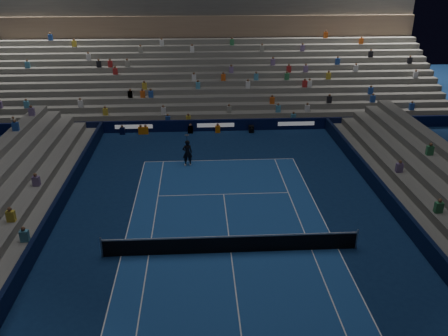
% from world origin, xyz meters
% --- Properties ---
extents(ground, '(90.00, 90.00, 0.00)m').
position_xyz_m(ground, '(0.00, 0.00, 0.00)').
color(ground, '#0C2148').
rests_on(ground, ground).
extents(court_surface, '(10.97, 23.77, 0.01)m').
position_xyz_m(court_surface, '(0.00, 0.00, 0.01)').
color(court_surface, '#19458E').
rests_on(court_surface, ground).
extents(sponsor_barrier_far, '(44.00, 0.25, 1.00)m').
position_xyz_m(sponsor_barrier_far, '(0.00, 18.50, 0.50)').
color(sponsor_barrier_far, black).
rests_on(sponsor_barrier_far, ground).
extents(sponsor_barrier_east, '(0.25, 37.00, 1.00)m').
position_xyz_m(sponsor_barrier_east, '(9.70, 0.00, 0.50)').
color(sponsor_barrier_east, black).
rests_on(sponsor_barrier_east, ground).
extents(sponsor_barrier_west, '(0.25, 37.00, 1.00)m').
position_xyz_m(sponsor_barrier_west, '(-9.70, 0.00, 0.50)').
color(sponsor_barrier_west, black).
rests_on(sponsor_barrier_west, ground).
extents(grandstand_main, '(44.00, 15.20, 11.20)m').
position_xyz_m(grandstand_main, '(0.00, 27.90, 3.38)').
color(grandstand_main, slate).
rests_on(grandstand_main, ground).
extents(tennis_net, '(12.90, 0.10, 1.10)m').
position_xyz_m(tennis_net, '(0.00, 0.00, 0.50)').
color(tennis_net, '#B2B2B7').
rests_on(tennis_net, ground).
extents(tennis_player, '(0.78, 0.59, 1.92)m').
position_xyz_m(tennis_player, '(-2.32, 11.15, 0.96)').
color(tennis_player, black).
rests_on(tennis_player, ground).
extents(broadcast_camera, '(0.43, 0.87, 0.57)m').
position_xyz_m(broadcast_camera, '(3.03, 17.93, 0.30)').
color(broadcast_camera, black).
rests_on(broadcast_camera, ground).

